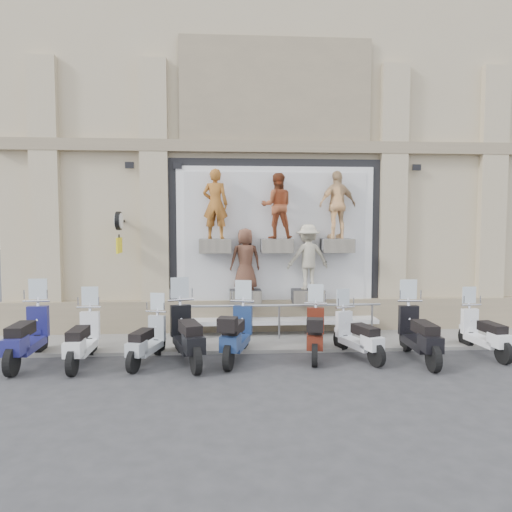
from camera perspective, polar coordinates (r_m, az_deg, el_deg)
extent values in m
plane|color=#303033|center=(9.43, 4.32, -13.72)|extent=(90.00, 90.00, 0.00)
cube|color=gray|center=(11.42, 2.85, -10.35)|extent=(16.00, 2.20, 0.08)
cube|color=black|center=(11.93, 2.43, 1.74)|extent=(5.60, 0.10, 4.30)
cube|color=white|center=(11.87, 2.46, 1.73)|extent=(5.10, 0.06, 3.90)
cube|color=white|center=(11.83, 2.48, 1.72)|extent=(4.70, 0.04, 3.60)
cube|color=white|center=(11.77, 2.61, -8.01)|extent=(5.10, 0.75, 0.10)
cube|color=#28282B|center=(11.50, -5.08, 1.27)|extent=(0.80, 0.50, 0.35)
imported|color=#B66B27|center=(11.50, -5.11, 6.48)|extent=(0.70, 0.52, 1.74)
cube|color=#28282B|center=(11.56, 2.62, 1.30)|extent=(0.80, 0.50, 0.35)
imported|color=brown|center=(11.56, 2.64, 6.25)|extent=(0.82, 0.65, 1.65)
cube|color=#28282B|center=(11.83, 10.10, 1.30)|extent=(0.80, 0.50, 0.35)
imported|color=#E4B781|center=(11.83, 10.17, 6.32)|extent=(1.08, 0.66, 1.72)
cube|color=#28282B|center=(11.64, -1.34, -5.12)|extent=(0.80, 0.50, 0.35)
imported|color=brown|center=(11.53, -1.34, -0.40)|extent=(0.83, 0.60, 1.57)
cube|color=#28282B|center=(11.81, 6.48, -5.01)|extent=(0.80, 0.50, 0.35)
imported|color=beige|center=(11.69, 6.51, -0.12)|extent=(1.15, 0.77, 1.67)
cube|color=black|center=(11.91, -16.49, 4.23)|extent=(0.06, 0.56, 0.06)
cylinder|color=black|center=(11.65, -16.79, 4.23)|extent=(0.10, 0.46, 0.46)
cube|color=yellow|center=(11.66, -16.73, 1.28)|extent=(0.04, 0.50, 0.38)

